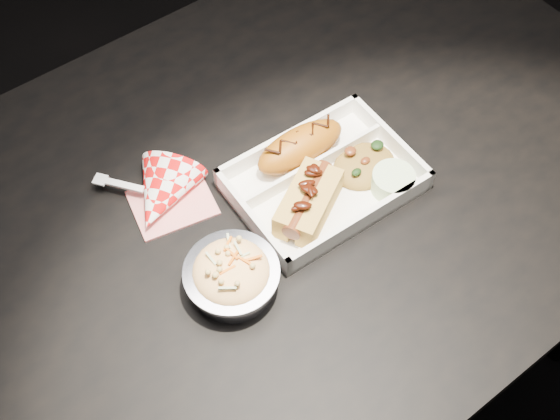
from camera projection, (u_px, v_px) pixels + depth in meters
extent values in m
cube|color=black|center=(281.00, 376.00, 1.65)|extent=(4.00, 4.00, 0.05)
cube|color=black|center=(281.00, 190.00, 1.01)|extent=(1.20, 0.80, 0.03)
cylinder|color=black|center=(377.00, 71.00, 1.66)|extent=(0.05, 0.05, 0.72)
cube|color=white|center=(323.00, 186.00, 0.99)|extent=(0.26, 0.19, 0.01)
cube|color=white|center=(288.00, 140.00, 1.02)|extent=(0.25, 0.02, 0.04)
cube|color=white|center=(362.00, 222.00, 0.94)|extent=(0.25, 0.02, 0.04)
cube|color=white|center=(252.00, 221.00, 0.94)|extent=(0.02, 0.18, 0.04)
cube|color=white|center=(390.00, 141.00, 1.02)|extent=(0.02, 0.18, 0.04)
cube|color=white|center=(313.00, 169.00, 0.99)|extent=(0.23, 0.02, 0.03)
ellipsoid|color=#AB5D11|center=(300.00, 147.00, 0.99)|extent=(0.14, 0.06, 0.05)
cube|color=gold|center=(320.00, 207.00, 0.94)|extent=(0.11, 0.08, 0.04)
cube|color=gold|center=(297.00, 199.00, 0.95)|extent=(0.11, 0.08, 0.04)
cylinder|color=brown|center=(309.00, 199.00, 0.94)|extent=(0.12, 0.08, 0.03)
ellipsoid|color=olive|center=(365.00, 161.00, 0.99)|extent=(0.10, 0.08, 0.03)
cylinder|color=beige|center=(393.00, 182.00, 0.97)|extent=(0.06, 0.06, 0.03)
cylinder|color=silver|center=(232.00, 279.00, 0.89)|extent=(0.11, 0.11, 0.04)
cylinder|color=silver|center=(231.00, 272.00, 0.88)|extent=(0.12, 0.12, 0.01)
ellipsoid|color=beige|center=(231.00, 272.00, 0.88)|extent=(0.10, 0.10, 0.04)
cube|color=red|center=(172.00, 203.00, 0.98)|extent=(0.13, 0.11, 0.00)
cone|color=red|center=(161.00, 195.00, 0.97)|extent=(0.15, 0.15, 0.10)
cube|color=white|center=(124.00, 185.00, 0.97)|extent=(0.04, 0.05, 0.00)
cube|color=white|center=(100.00, 180.00, 0.98)|extent=(0.03, 0.03, 0.00)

